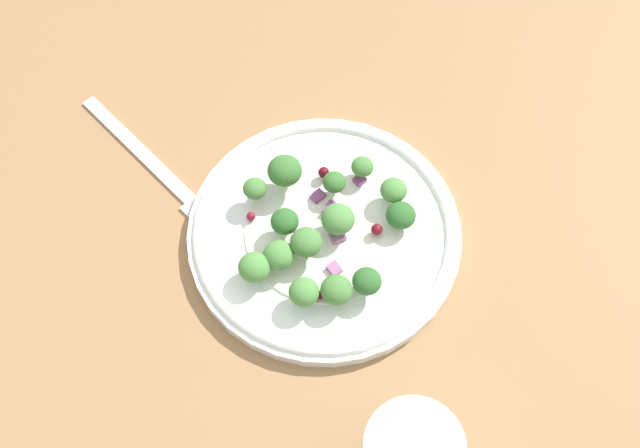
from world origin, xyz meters
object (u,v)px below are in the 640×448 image
(broccoli_floret_0, at_px, (306,243))
(fork, at_px, (158,168))
(plate, at_px, (320,234))
(broccoli_floret_2, at_px, (279,255))
(broccoli_floret_1, at_px, (255,189))

(broccoli_floret_0, relative_size, fork, 0.14)
(plate, bearing_deg, broccoli_floret_0, -144.66)
(plate, relative_size, broccoli_floret_2, 9.00)
(broccoli_floret_0, bearing_deg, plate, 35.34)
(broccoli_floret_2, bearing_deg, fork, 112.19)
(broccoli_floret_2, bearing_deg, broccoli_floret_0, -3.36)
(plate, height_order, broccoli_floret_2, broccoli_floret_2)
(broccoli_floret_2, bearing_deg, plate, 16.00)
(broccoli_floret_0, xyz_separation_m, broccoli_floret_2, (-0.02, 0.00, -0.00))
(broccoli_floret_1, distance_m, fork, 0.10)
(broccoli_floret_0, relative_size, broccoli_floret_2, 1.03)
(broccoli_floret_1, bearing_deg, fork, 130.43)
(broccoli_floret_2, height_order, fork, broccoli_floret_2)
(plate, xyz_separation_m, broccoli_floret_2, (-0.04, -0.01, 0.02))
(broccoli_floret_1, relative_size, broccoli_floret_2, 0.79)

